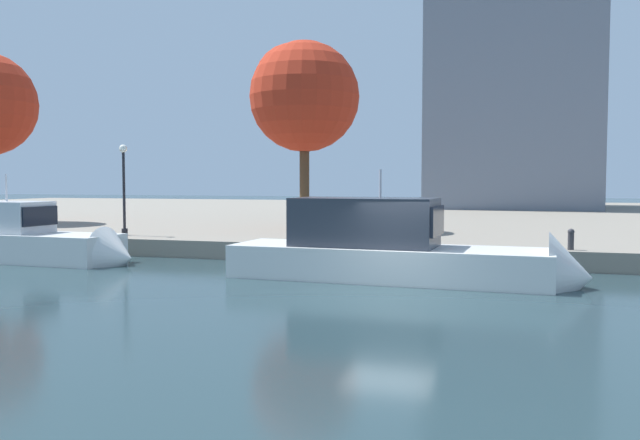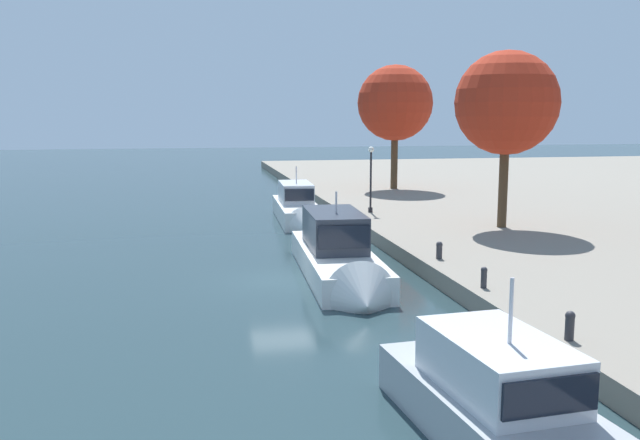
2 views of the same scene
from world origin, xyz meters
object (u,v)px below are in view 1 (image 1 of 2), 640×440
lamp_post (124,184)px  tree_0 (303,94)px  motor_yacht_0 (22,246)px  mooring_bollard_2 (571,239)px  motor_yacht_1 (405,257)px  mooring_bollard_0 (432,235)px

lamp_post → tree_0: bearing=39.2°
motor_yacht_0 → tree_0: size_ratio=1.10×
mooring_bollard_2 → lamp_post: 18.50m
motor_yacht_1 → tree_0: tree_0 is taller
mooring_bollard_2 → tree_0: tree_0 is taller
mooring_bollard_2 → motor_yacht_1: bearing=-142.8°
motor_yacht_1 → mooring_bollard_0: bearing=87.9°
motor_yacht_0 → mooring_bollard_2: bearing=11.8°
motor_yacht_0 → tree_0: 14.34m
mooring_bollard_2 → tree_0: size_ratio=0.08×
mooring_bollard_2 → lamp_post: lamp_post is taller
motor_yacht_1 → tree_0: 13.87m
mooring_bollard_0 → lamp_post: (-13.57, 0.76, 1.88)m
lamp_post → motor_yacht_0: bearing=-113.7°
mooring_bollard_0 → tree_0: size_ratio=0.08×
lamp_post → mooring_bollard_0: bearing=-3.2°
tree_0 → motor_yacht_1: bearing=-56.9°
motor_yacht_1 → lamp_post: (-13.21, 4.91, 2.24)m
motor_yacht_0 → motor_yacht_1: size_ratio=0.91×
motor_yacht_1 → lamp_post: lamp_post is taller
motor_yacht_0 → motor_yacht_1: 15.06m
motor_yacht_1 → mooring_bollard_0: 4.18m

